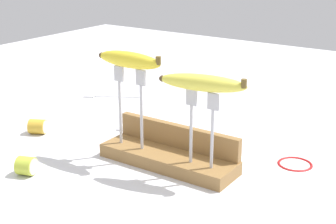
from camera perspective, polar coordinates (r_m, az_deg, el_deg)
The scene contains 12 objects.
ground_plane at distance 1.17m, azimuth 0.00°, elevation -6.10°, with size 3.00×3.00×0.00m, color silver.
wooden_board at distance 1.16m, azimuth 0.00°, elevation -5.39°, with size 0.33×0.10×0.03m, color olive.
board_backstop at distance 1.18m, azimuth 1.17°, elevation -2.76°, with size 0.33×0.02×0.06m, color olive.
fork_stand_left at distance 1.16m, azimuth -4.34°, elevation 1.35°, with size 0.09×0.01×0.19m.
fork_stand_right at distance 1.06m, azimuth 3.89°, elevation -1.07°, with size 0.08×0.01×0.17m.
banana_raised_left at distance 1.14m, azimuth -4.47°, elevation 6.00°, with size 0.18×0.04×0.04m.
banana_raised_right at distance 1.03m, azimuth 3.99°, elevation 3.37°, with size 0.19×0.08×0.04m.
fork_fallen_near at distance 1.69m, azimuth -7.36°, elevation 1.84°, with size 0.17×0.11×0.01m.
fork_fallen_far at distance 1.37m, azimuth -3.18°, elevation -2.13°, with size 0.19×0.07×0.01m.
banana_chunk_near at distance 1.16m, azimuth -15.91°, elevation -5.96°, with size 0.05×0.05×0.04m.
banana_chunk_far at distance 1.39m, azimuth -14.69°, elevation -1.62°, with size 0.06×0.05×0.04m.
wire_coil at distance 1.21m, azimuth 14.37°, elevation -5.71°, with size 0.08×0.08×0.01m, color red.
Camera 1 is at (0.60, -0.88, 0.50)m, focal length 53.14 mm.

